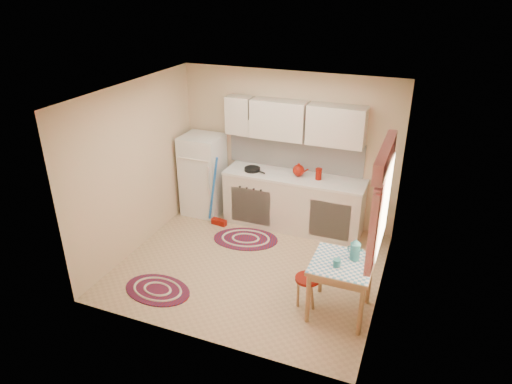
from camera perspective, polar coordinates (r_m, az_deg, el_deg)
room_shell at (r=6.09m, az=1.53°, el=4.32°), size 3.64×3.60×2.52m
fridge at (r=7.88m, az=-6.62°, el=2.13°), size 0.65×0.60×1.40m
broom at (r=7.44m, az=-4.79°, el=-0.05°), size 0.29×0.15×1.20m
base_cabinets at (r=7.46m, az=4.67°, el=-1.35°), size 2.25×0.60×0.88m
countertop at (r=7.27m, az=4.80°, el=1.90°), size 2.27×0.62×0.04m
frying_pan at (r=7.42m, az=-0.47°, el=2.87°), size 0.33×0.33×0.05m
red_kettle at (r=7.20m, az=5.33°, el=2.71°), size 0.25×0.23×0.21m
red_canister at (r=7.14m, az=7.83°, el=2.16°), size 0.12×0.12×0.16m
table at (r=5.74m, az=10.42°, el=-11.69°), size 0.72×0.72×0.72m
stool at (r=5.87m, az=6.38°, el=-12.24°), size 0.35×0.35×0.42m
coffee_pot at (r=5.54m, az=12.31°, el=-7.00°), size 0.18×0.17×0.30m
mug at (r=5.43m, az=10.08°, el=-8.74°), size 0.10×0.10×0.10m
rug_center at (r=7.28m, az=-1.30°, el=-5.88°), size 1.15×0.90×0.02m
rug_left at (r=6.34m, az=-12.20°, el=-11.86°), size 0.99×0.70×0.02m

